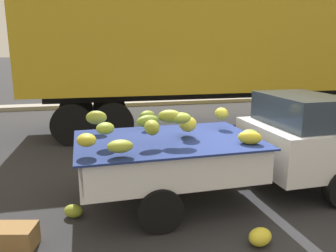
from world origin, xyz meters
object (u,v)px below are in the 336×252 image
(semi_trailer, at_px, (224,47))
(fallen_banana_bunch_by_wheel, at_px, (260,237))
(pickup_truck, at_px, (278,142))
(produce_crate, at_px, (15,237))
(fallen_banana_bunch_near_tailgate, at_px, (73,211))

(semi_trailer, distance_m, fallen_banana_bunch_by_wheel, 7.22)
(pickup_truck, height_order, produce_crate, pickup_truck)
(semi_trailer, height_order, fallen_banana_bunch_by_wheel, semi_trailer)
(semi_trailer, xyz_separation_m, fallen_banana_bunch_by_wheel, (-2.14, -6.45, -2.43))
(pickup_truck, relative_size, produce_crate, 9.75)
(pickup_truck, xyz_separation_m, semi_trailer, (1.03, 4.95, 1.65))
(fallen_banana_bunch_by_wheel, xyz_separation_m, produce_crate, (-3.06, 0.67, 0.04))
(semi_trailer, relative_size, fallen_banana_bunch_by_wheel, 35.18)
(semi_trailer, xyz_separation_m, fallen_banana_bunch_near_tailgate, (-4.51, -5.13, -2.44))
(fallen_banana_bunch_near_tailgate, height_order, fallen_banana_bunch_by_wheel, fallen_banana_bunch_by_wheel)
(fallen_banana_bunch_near_tailgate, bearing_deg, fallen_banana_bunch_by_wheel, -29.30)
(fallen_banana_bunch_by_wheel, relative_size, produce_crate, 0.66)
(fallen_banana_bunch_near_tailgate, bearing_deg, semi_trailer, 48.68)
(semi_trailer, xyz_separation_m, produce_crate, (-5.20, -5.78, -2.39))
(semi_trailer, distance_m, produce_crate, 8.14)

